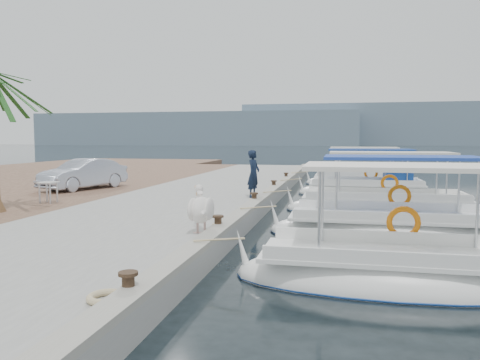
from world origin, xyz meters
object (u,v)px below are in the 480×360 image
at_px(fisherman, 254,174).
at_px(parked_car, 84,174).
at_px(fishing_caique_c, 384,209).
at_px(fishing_caique_d, 368,191).
at_px(fishing_caique_a, 393,278).
at_px(pelican, 201,209).
at_px(fishing_caique_e, 360,183).
at_px(fishing_caique_b, 393,232).

xyz_separation_m(fisherman, parked_car, (-7.86, 1.40, -0.23)).
distance_m(fisherman, parked_car, 7.99).
height_order(fishing_caique_c, fishing_caique_d, same).
bearing_deg(fishing_caique_d, fishing_caique_a, -91.51).
relative_size(fishing_caique_c, fisherman, 4.00).
bearing_deg(pelican, fishing_caique_e, 76.20).
height_order(fishing_caique_d, fisherman, fisherman).
xyz_separation_m(fishing_caique_a, pelican, (-4.16, 1.55, 0.94)).
bearing_deg(fisherman, pelican, -167.53).
bearing_deg(parked_car, pelican, -27.95).
bearing_deg(fishing_caique_e, fishing_caique_c, -87.93).
bearing_deg(fishing_caique_e, parked_car, -141.71).
height_order(fishing_caique_b, parked_car, fishing_caique_b).
bearing_deg(fishing_caique_c, fishing_caique_e, 92.07).
height_order(pelican, parked_car, parked_car).
distance_m(fishing_caique_b, fishing_caique_e, 14.93).
bearing_deg(parked_car, fishing_caique_d, 38.02).
bearing_deg(fishing_caique_d, parked_car, -160.34).
height_order(fishing_caique_a, parked_car, fishing_caique_a).
bearing_deg(parked_car, fishing_caique_b, -4.48).
bearing_deg(fishing_caique_c, fishing_caique_b, -91.82).
relative_size(fishing_caique_a, fishing_caique_d, 0.92).
xyz_separation_m(fishing_caique_d, pelican, (-4.53, -12.64, 0.87)).
distance_m(fishing_caique_a, pelican, 4.54).
relative_size(fishing_caique_b, fishing_caique_c, 0.96).
xyz_separation_m(fishing_caique_a, fisherman, (-4.14, 8.37, 1.27)).
relative_size(fishing_caique_e, parked_car, 1.59).
distance_m(fishing_caique_e, fisherman, 11.96).
xyz_separation_m(pelican, parked_car, (-7.85, 8.21, 0.09)).
relative_size(fishing_caique_b, fisherman, 3.85).
relative_size(fishing_caique_a, fisherman, 3.31).
bearing_deg(fisherman, fishing_caique_c, -72.07).
xyz_separation_m(fishing_caique_b, pelican, (-4.64, -2.95, 0.94)).
distance_m(fishing_caique_a, fisherman, 9.42).
distance_m(fishing_caique_d, parked_car, 13.18).
bearing_deg(fishing_caique_d, fishing_caique_e, 91.53).
height_order(fishing_caique_a, fishing_caique_b, same).
bearing_deg(fisherman, fishing_caique_d, -25.24).
relative_size(fishing_caique_a, fishing_caique_c, 0.83).
xyz_separation_m(fishing_caique_c, parked_car, (-12.62, 0.95, 1.04)).
distance_m(fishing_caique_d, pelican, 13.45).
distance_m(fishing_caique_a, fishing_caique_e, 19.43).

